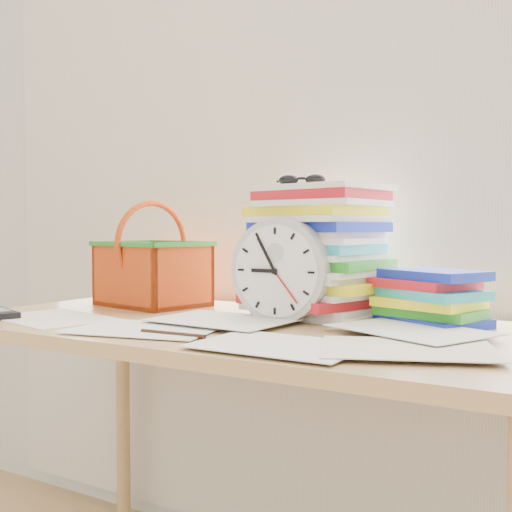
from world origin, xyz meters
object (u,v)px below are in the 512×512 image
Objects in this scene: basket at (153,254)px; clock at (281,270)px; desk at (243,355)px; book_stack at (429,298)px; paper_stack at (318,251)px.

clock is at bearing -0.32° from basket.
basket is at bearing 158.83° from desk.
book_stack is 0.86× the size of basket.
clock reaches higher than desk.
desk is 0.32m from paper_stack.
book_stack is (0.28, -0.01, -0.10)m from paper_stack.
paper_stack is at bearing 64.07° from desk.
desk is 5.63× the size of book_stack.
basket is (-0.49, -0.04, -0.02)m from paper_stack.
desk is at bearing -138.87° from clock.
paper_stack is at bearing 78.29° from clock.
clock is (-0.03, -0.14, -0.04)m from paper_stack.
paper_stack is 1.13× the size of basket.
basket is (-0.77, -0.04, 0.08)m from book_stack.
paper_stack is 0.30m from book_stack.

